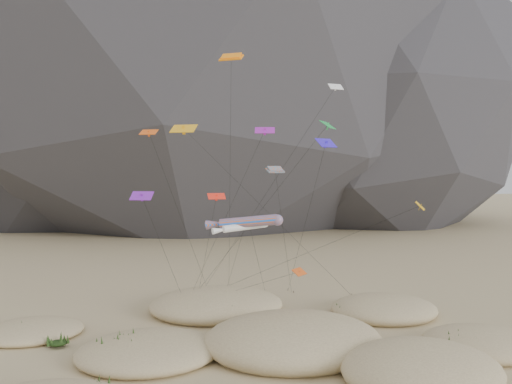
# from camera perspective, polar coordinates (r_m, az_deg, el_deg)

# --- Properties ---
(ground) EXTENTS (500.00, 500.00, 0.00)m
(ground) POSITION_cam_1_polar(r_m,az_deg,el_deg) (43.81, 1.99, -19.60)
(ground) COLOR #CCB789
(ground) RESTS_ON ground
(dunes) EXTENTS (52.39, 38.14, 4.15)m
(dunes) POSITION_cam_1_polar(r_m,az_deg,el_deg) (47.26, 1.01, -16.94)
(dunes) COLOR #CCB789
(dunes) RESTS_ON ground
(dune_grass) EXTENTS (42.67, 27.68, 1.54)m
(dune_grass) POSITION_cam_1_polar(r_m,az_deg,el_deg) (45.56, -0.47, -17.56)
(dune_grass) COLOR black
(dune_grass) RESTS_ON ground
(kite_stakes) EXTENTS (21.56, 6.59, 0.30)m
(kite_stakes) POSITION_cam_1_polar(r_m,az_deg,el_deg) (65.06, -0.64, -11.96)
(kite_stakes) COLOR #3F2D1E
(kite_stakes) RESTS_ON ground
(rainbow_tube_kite) EXTENTS (9.18, 17.62, 12.33)m
(rainbow_tube_kite) POSITION_cam_1_polar(r_m,az_deg,el_deg) (47.87, -1.16, -3.46)
(rainbow_tube_kite) COLOR orange
(rainbow_tube_kite) RESTS_ON ground
(white_tube_kite) EXTENTS (5.75, 17.43, 11.59)m
(white_tube_kite) POSITION_cam_1_polar(r_m,az_deg,el_deg) (48.05, -1.59, -4.03)
(white_tube_kite) COLOR silver
(white_tube_kite) RESTS_ON ground
(orange_parafoil) EXTENTS (2.72, 13.02, 29.00)m
(orange_parafoil) POSITION_cam_1_polar(r_m,az_deg,el_deg) (55.23, -2.85, 14.73)
(orange_parafoil) COLOR orange
(orange_parafoil) RESTS_ON ground
(multi_parafoil) EXTENTS (6.85, 16.37, 16.88)m
(multi_parafoil) POSITION_cam_1_polar(r_m,az_deg,el_deg) (50.23, 2.25, 2.22)
(multi_parafoil) COLOR #E04D17
(multi_parafoil) RESTS_ON ground
(delta_kites) EXTENTS (30.75, 20.33, 26.66)m
(delta_kites) POSITION_cam_1_polar(r_m,az_deg,el_deg) (51.86, 1.17, 3.43)
(delta_kites) COLOR #DA9A0B
(delta_kites) RESTS_ON ground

